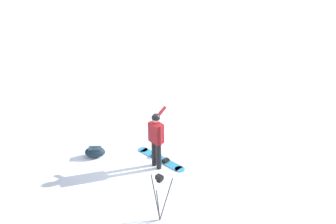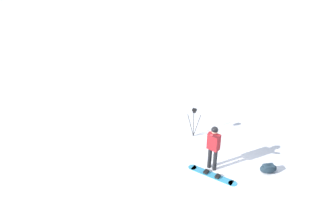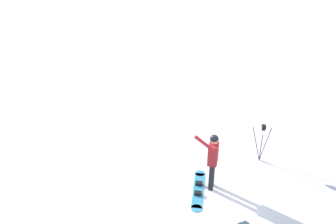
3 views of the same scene
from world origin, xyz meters
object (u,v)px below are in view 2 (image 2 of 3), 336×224
at_px(gear_bag_large, 268,168).
at_px(snowboard, 212,175).
at_px(camera_tripod, 194,117).
at_px(snowboarder, 213,144).

bearing_deg(gear_bag_large, snowboard, -53.38).
bearing_deg(camera_tripod, snowboard, 41.90).
bearing_deg(camera_tripod, snowboarder, 44.59).
bearing_deg(snowboard, snowboarder, -153.71).
relative_size(snowboarder, snowboard, 0.95).
bearing_deg(snowboarder, gear_bag_large, 115.42).
height_order(gear_bag_large, camera_tripod, camera_tripod).
bearing_deg(gear_bag_large, camera_tripod, -102.49).
relative_size(snowboard, camera_tripod, 1.44).
xyz_separation_m(snowboarder, snowboard, (0.35, 0.17, -1.03)).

